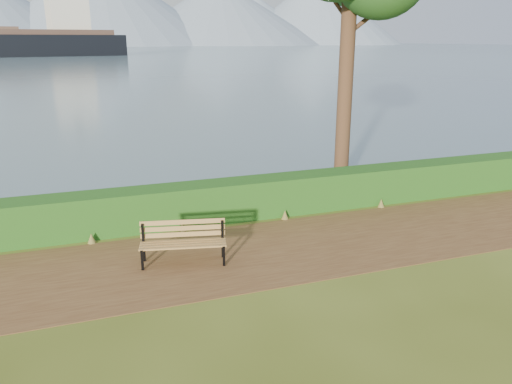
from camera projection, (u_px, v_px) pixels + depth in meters
name	position (u px, v px, depth m)	size (l,w,h in m)	color
ground	(253.00, 259.00, 10.63)	(140.00, 140.00, 0.00)	#465017
path	(248.00, 253.00, 10.89)	(40.00, 3.40, 0.01)	brown
hedge	(220.00, 201.00, 12.82)	(32.00, 0.85, 1.00)	#1D4614
water	(80.00, 49.00, 245.00)	(700.00, 510.00, 0.00)	slate
mountains	(60.00, 6.00, 365.61)	(585.00, 190.00, 70.00)	gray
bench	(183.00, 239.00, 10.35)	(1.83, 0.88, 0.88)	black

